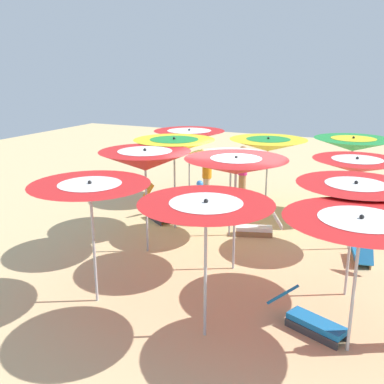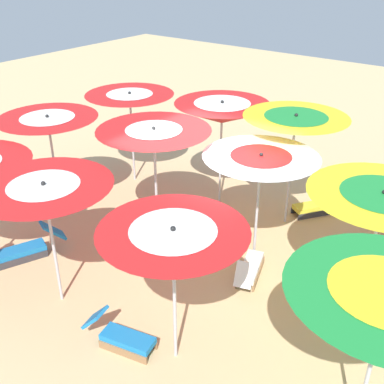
{
  "view_description": "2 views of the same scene",
  "coord_description": "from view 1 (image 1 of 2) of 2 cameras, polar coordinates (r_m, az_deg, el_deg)",
  "views": [
    {
      "loc": [
        3.26,
        -9.29,
        4.2
      ],
      "look_at": [
        -0.99,
        -0.33,
        1.39
      ],
      "focal_mm": 41.61,
      "sensor_mm": 36.0,
      "label": 1
    },
    {
      "loc": [
        6.27,
        4.45,
        5.38
      ],
      "look_at": [
        0.1,
        -0.27,
        1.29
      ],
      "focal_mm": 44.14,
      "sensor_mm": 36.0,
      "label": 2
    }
  ],
  "objects": [
    {
      "name": "lounger_4",
      "position": [
        11.56,
        8.41,
        -4.58
      ],
      "size": [
        1.22,
        0.68,
        0.63
      ],
      "rotation": [
        0.0,
        0.0,
        3.46
      ],
      "color": "olive",
      "rests_on": "ground"
    },
    {
      "name": "beach_umbrella_0",
      "position": [
        14.18,
        -0.35,
        7.27
      ],
      "size": [
        2.24,
        2.24,
        2.3
      ],
      "color": "#B2B2B7",
      "rests_on": "ground"
    },
    {
      "name": "beach_umbrella_11",
      "position": [
        6.75,
        20.77,
        -4.58
      ],
      "size": [
        2.22,
        2.22,
        2.2
      ],
      "color": "#B2B2B7",
      "rests_on": "ground"
    },
    {
      "name": "beach_umbrella_2",
      "position": [
        9.99,
        -6.03,
        4.06
      ],
      "size": [
        2.06,
        2.06,
        2.45
      ],
      "color": "#B2B2B7",
      "rests_on": "ground"
    },
    {
      "name": "lounger_2",
      "position": [
        7.82,
        14.89,
        -15.45
      ],
      "size": [
        1.41,
        0.83,
        0.64
      ],
      "rotation": [
        0.0,
        0.0,
        5.9
      ],
      "color": "#333338",
      "rests_on": "ground"
    },
    {
      "name": "lounger_1",
      "position": [
        12.62,
        -4.39,
        -2.63
      ],
      "size": [
        1.13,
        0.92,
        0.67
      ],
      "rotation": [
        0.0,
        0.0,
        5.68
      ],
      "color": "#333338",
      "rests_on": "ground"
    },
    {
      "name": "beach_umbrella_10",
      "position": [
        8.46,
        20.2,
        -0.05
      ],
      "size": [
        2.11,
        2.11,
        2.25
      ],
      "color": "#B2B2B7",
      "rests_on": "ground"
    },
    {
      "name": "beach_umbrella_7",
      "position": [
        6.67,
        1.79,
        -2.89
      ],
      "size": [
        2.06,
        2.06,
        2.31
      ],
      "color": "#B2B2B7",
      "rests_on": "ground"
    },
    {
      "name": "beach_umbrella_9",
      "position": [
        10.75,
        20.36,
        3.18
      ],
      "size": [
        1.98,
        1.98,
        2.24
      ],
      "color": "#B2B2B7",
      "rests_on": "ground"
    },
    {
      "name": "beach_umbrella_5",
      "position": [
        11.01,
        5.01,
        3.94
      ],
      "size": [
        2.07,
        2.07,
        2.17
      ],
      "color": "#B2B2B7",
      "rests_on": "ground"
    },
    {
      "name": "lounger_3",
      "position": [
        10.55,
        20.88,
        -7.55
      ],
      "size": [
        0.58,
        1.18,
        0.57
      ],
      "rotation": [
        0.0,
        0.0,
        8.08
      ],
      "color": "olive",
      "rests_on": "ground"
    },
    {
      "name": "beach_umbrella_6",
      "position": [
        9.03,
        5.65,
        3.32
      ],
      "size": [
        2.1,
        2.1,
        2.48
      ],
      "color": "#B2B2B7",
      "rests_on": "ground"
    },
    {
      "name": "beach_ball",
      "position": [
        15.98,
        1.01,
        1.06
      ],
      "size": [
        0.25,
        0.25,
        0.25
      ],
      "primitive_type": "sphere",
      "color": "#337FE5",
      "rests_on": "ground"
    },
    {
      "name": "ground",
      "position": [
        10.71,
        5.59,
        -7.45
      ],
      "size": [
        36.43,
        36.43,
        0.04
      ],
      "primitive_type": "cube",
      "color": "#D1B57F"
    },
    {
      "name": "beachgoer_1",
      "position": [
        14.45,
        6.5,
        2.63
      ],
      "size": [
        0.3,
        0.3,
        1.76
      ],
      "rotation": [
        0.0,
        0.0,
        1.35
      ],
      "color": "#A3704C",
      "rests_on": "ground"
    },
    {
      "name": "beach_umbrella_8",
      "position": [
        13.27,
        19.93,
        5.75
      ],
      "size": [
        2.16,
        2.16,
        2.32
      ],
      "color": "#B2B2B7",
      "rests_on": "ground"
    },
    {
      "name": "beachgoer_0",
      "position": [
        14.13,
        1.93,
        2.19
      ],
      "size": [
        0.3,
        0.3,
        1.66
      ],
      "rotation": [
        0.0,
        0.0,
        2.29
      ],
      "color": "beige",
      "rests_on": "ground"
    },
    {
      "name": "lounger_0",
      "position": [
        14.13,
        -3.56,
        -0.6
      ],
      "size": [
        1.13,
        1.1,
        0.66
      ],
      "rotation": [
        0.0,
        0.0,
        7.05
      ],
      "color": "#333338",
      "rests_on": "ground"
    },
    {
      "name": "beach_umbrella_1",
      "position": [
        11.45,
        -2.29,
        5.98
      ],
      "size": [
        2.09,
        2.09,
        2.46
      ],
      "color": "#B2B2B7",
      "rests_on": "ground"
    },
    {
      "name": "beach_umbrella_4",
      "position": [
        12.96,
        9.73,
        5.98
      ],
      "size": [
        2.22,
        2.22,
        2.26
      ],
      "color": "#B2B2B7",
      "rests_on": "ground"
    },
    {
      "name": "beach_umbrella_3",
      "position": [
        7.9,
        -12.9,
        -0.02
      ],
      "size": [
        2.11,
        2.11,
        2.31
      ],
      "color": "#B2B2B7",
      "rests_on": "ground"
    }
  ]
}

